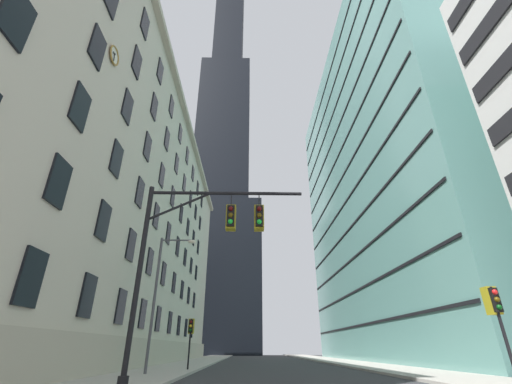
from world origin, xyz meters
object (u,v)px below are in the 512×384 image
(traffic_light_near_right, at_px, (494,306))
(street_lamppost, at_px, (161,288))
(traffic_signal_mast, at_px, (206,238))
(traffic_light_far_left, at_px, (191,329))

(traffic_light_near_right, relative_size, street_lamppost, 0.43)
(traffic_light_near_right, bearing_deg, street_lamppost, 150.22)
(traffic_signal_mast, relative_size, street_lamppost, 0.92)
(traffic_light_near_right, distance_m, street_lamppost, 17.63)
(traffic_light_near_right, xyz_separation_m, street_lamppost, (-15.20, 8.70, 2.02))
(traffic_light_far_left, distance_m, street_lamppost, 5.15)
(traffic_signal_mast, xyz_separation_m, traffic_light_near_right, (11.23, 0.54, -2.47))
(traffic_light_near_right, relative_size, traffic_light_far_left, 1.06)
(traffic_signal_mast, bearing_deg, traffic_light_near_right, 2.74)
(traffic_light_far_left, bearing_deg, traffic_light_near_right, -43.60)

